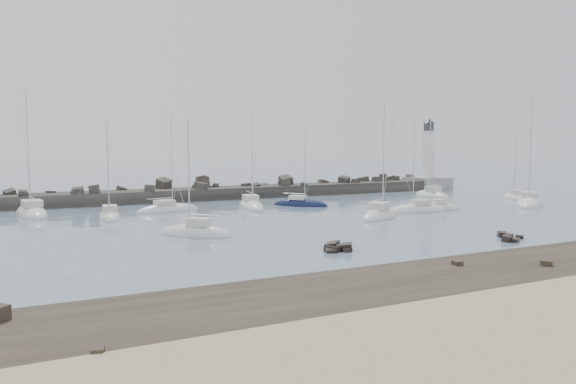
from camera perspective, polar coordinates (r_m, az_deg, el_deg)
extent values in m
plane|color=slate|center=(56.58, 3.21, -4.18)|extent=(400.00, 400.00, 0.00)
cube|color=black|center=(39.54, 19.67, -8.48)|extent=(140.00, 12.00, 0.70)
cube|color=black|center=(25.18, -18.75, -15.04)|extent=(0.66, 0.75, 0.30)
cube|color=black|center=(44.09, 24.72, -6.56)|extent=(1.00, 1.00, 0.37)
cube|color=black|center=(42.03, 16.82, -6.91)|extent=(0.70, 0.73, 0.30)
cube|color=black|center=(47.29, 4.68, -6.12)|extent=(1.86, 1.76, 1.18)
cube|color=black|center=(48.57, 4.95, -5.69)|extent=(1.56, 1.45, 1.04)
cube|color=black|center=(48.31, 4.58, -5.67)|extent=(1.72, 1.59, 1.31)
cube|color=black|center=(47.82, 5.77, -5.84)|extent=(1.92, 1.88, 1.19)
cube|color=black|center=(47.08, 5.94, -6.03)|extent=(0.83, 0.89, 0.63)
cube|color=black|center=(46.65, 4.32, -6.14)|extent=(1.04, 1.06, 0.76)
cube|color=black|center=(55.22, 21.34, -4.47)|extent=(0.95, 1.04, 0.82)
cube|color=black|center=(55.47, 21.90, -4.74)|extent=(1.18, 1.25, 0.90)
cube|color=black|center=(57.91, 20.94, -4.08)|extent=(1.09, 1.12, 0.74)
cube|color=black|center=(57.22, 21.54, -4.25)|extent=(0.80, 0.84, 0.62)
cube|color=black|center=(57.68, 22.46, -4.28)|extent=(0.99, 0.99, 0.45)
cube|color=#2B2826|center=(89.11, -13.50, -0.82)|extent=(115.00, 6.00, 3.20)
cube|color=#2B2826|center=(84.90, -20.56, -0.06)|extent=(1.94, 2.05, 1.83)
cube|color=#2B2826|center=(102.85, 5.71, 1.10)|extent=(2.35, 2.63, 2.20)
cube|color=#2B2826|center=(91.68, -12.47, 0.80)|extent=(2.62, 2.97, 2.27)
cube|color=#2B2826|center=(88.97, -8.86, 0.44)|extent=(2.20, 2.16, 2.06)
cube|color=#2B2826|center=(115.06, 12.26, 1.32)|extent=(2.11, 2.38, 2.04)
cube|color=#2B2826|center=(110.56, 9.85, 1.22)|extent=(1.55, 1.64, 1.38)
cube|color=#2B2826|center=(103.20, 6.88, 0.99)|extent=(2.09, 1.98, 1.41)
cube|color=#2B2826|center=(91.84, -8.98, 0.26)|extent=(2.58, 2.31, 1.52)
cube|color=#2B2826|center=(86.37, -13.88, 0.31)|extent=(1.77, 1.44, 1.29)
cube|color=#2B2826|center=(108.01, 7.60, 1.19)|extent=(2.20, 2.13, 1.64)
cube|color=#2B2826|center=(88.64, -22.94, -0.17)|extent=(1.61, 1.72, 0.99)
cube|color=#2B2826|center=(94.20, -3.24, 0.58)|extent=(1.43, 1.29, 1.41)
cube|color=#2B2826|center=(85.67, -25.16, -0.29)|extent=(1.40, 1.45, 1.05)
cube|color=#2B2826|center=(89.98, -16.56, 0.24)|extent=(1.69, 1.48, 1.35)
cube|color=#2B2826|center=(95.06, -4.28, 0.54)|extent=(1.76, 1.66, 1.35)
cube|color=#2B2826|center=(106.95, 7.80, 1.02)|extent=(1.88, 1.85, 0.94)
cube|color=#2B2826|center=(111.45, 10.90, 1.21)|extent=(2.11, 2.31, 1.84)
cube|color=#2B2826|center=(88.17, -26.42, -0.20)|extent=(1.90, 1.90, 1.82)
cube|color=#2B2826|center=(92.70, -8.19, 0.29)|extent=(2.32, 2.37, 1.32)
cube|color=#2B2826|center=(113.33, 14.13, 1.13)|extent=(1.24, 1.25, 1.16)
cube|color=#2B2826|center=(95.17, -0.41, 0.87)|extent=(1.76, 1.96, 1.56)
cube|color=#2B2826|center=(111.37, 10.35, 1.21)|extent=(2.58, 2.74, 1.94)
cube|color=#2B2826|center=(92.84, -7.36, 0.63)|extent=(1.29, 1.43, 1.04)
cube|color=#2B2826|center=(107.15, 8.96, 1.25)|extent=(1.51, 1.48, 1.34)
cube|color=#2B2826|center=(96.52, -2.37, 0.56)|extent=(1.51, 1.56, 1.38)
cube|color=#2B2826|center=(85.64, -20.73, -0.34)|extent=(1.91, 1.85, 1.26)
cube|color=#2B2826|center=(115.11, 14.00, 1.43)|extent=(1.33, 1.30, 0.94)
cube|color=#2B2826|center=(102.60, 3.59, 0.95)|extent=(2.23, 2.30, 1.47)
cube|color=#2B2826|center=(107.90, 9.66, 1.40)|extent=(2.14, 2.32, 1.85)
cube|color=#2B2826|center=(98.49, -0.21, 0.99)|extent=(2.47, 2.93, 2.82)
cube|color=#2B2826|center=(93.80, -8.63, 0.98)|extent=(2.47, 2.87, 2.49)
cube|color=#2B2826|center=(95.95, 1.60, 0.63)|extent=(1.67, 1.71, 1.37)
cube|color=#2B2826|center=(85.59, -19.06, 0.09)|extent=(1.77, 1.82, 2.07)
cube|color=#2B2826|center=(84.67, -25.33, -0.23)|extent=(1.19, 1.40, 1.43)
cube|color=gray|center=(114.70, 13.99, 0.74)|extent=(7.00, 7.00, 3.00)
cylinder|color=white|center=(114.42, 14.05, 3.74)|extent=(2.50, 2.50, 9.00)
cylinder|color=white|center=(114.42, 14.10, 5.96)|extent=(3.20, 3.20, 0.25)
cylinder|color=#33383D|center=(114.44, 14.11, 6.39)|extent=(2.00, 2.00, 1.60)
cone|color=#33383D|center=(114.49, 14.12, 7.04)|extent=(2.20, 2.20, 1.00)
ellipsoid|color=white|center=(77.11, -24.59, -2.13)|extent=(4.44, 11.09, 2.62)
cube|color=silver|center=(76.42, -24.57, -1.05)|extent=(2.48, 3.23, 0.80)
cylinder|color=silver|center=(77.45, -24.91, 4.12)|extent=(0.14, 0.14, 14.58)
cylinder|color=silver|center=(75.61, -24.51, -0.54)|extent=(0.56, 4.31, 0.11)
ellipsoid|color=white|center=(71.03, -17.65, -2.49)|extent=(3.26, 8.04, 2.05)
cube|color=silver|center=(70.50, -17.66, -1.56)|extent=(1.80, 2.35, 0.67)
cylinder|color=silver|center=(71.14, -17.81, 2.49)|extent=(0.11, 0.11, 10.56)
cylinder|color=silver|center=(69.89, -17.65, -1.10)|extent=(0.43, 3.12, 0.10)
ellipsoid|color=white|center=(75.83, -12.12, -1.90)|extent=(9.07, 4.11, 2.07)
cube|color=silver|center=(75.52, -12.44, -1.03)|extent=(2.71, 2.14, 0.61)
cylinder|color=silver|center=(75.62, -11.73, 3.24)|extent=(0.11, 0.11, 11.80)
cylinder|color=silver|center=(75.21, -12.87, -0.63)|extent=(3.46, 0.66, 0.09)
ellipsoid|color=white|center=(55.57, -9.39, -4.35)|extent=(7.07, 6.99, 2.19)
cube|color=silver|center=(55.21, -9.06, -3.03)|extent=(2.59, 2.58, 0.77)
cylinder|color=silver|center=(55.20, -10.05, 1.90)|extent=(0.13, 0.13, 10.25)
cylinder|color=silver|center=(54.88, -8.57, -2.31)|extent=(2.25, 2.20, 0.11)
ellipsoid|color=white|center=(78.00, -3.75, -1.61)|extent=(4.46, 9.66, 2.38)
cube|color=silver|center=(78.30, -3.84, -0.56)|extent=(2.30, 2.89, 0.76)
cylinder|color=silver|center=(76.78, -3.66, 3.74)|extent=(0.13, 0.13, 12.56)
cylinder|color=silver|center=(78.87, -3.95, -0.01)|extent=(0.76, 3.68, 0.11)
ellipsoid|color=white|center=(69.13, 9.37, -2.52)|extent=(9.65, 7.78, 2.48)
cube|color=silver|center=(68.51, 9.25, -1.36)|extent=(3.31, 3.10, 0.80)
cylinder|color=silver|center=(69.28, 9.68, 3.74)|extent=(0.14, 0.14, 12.96)
cylinder|color=silver|center=(67.80, 9.06, -0.79)|extent=(3.26, 2.21, 0.11)
ellipsoid|color=#0D1839|center=(80.87, 1.27, -1.37)|extent=(7.37, 7.81, 1.98)
cube|color=silver|center=(80.89, 1.00, -0.55)|extent=(2.76, 2.81, 0.60)
cylinder|color=silver|center=(80.19, 1.72, 3.15)|extent=(0.10, 0.10, 11.08)
cylinder|color=silver|center=(81.04, 0.62, -0.15)|extent=(2.25, 2.50, 0.09)
ellipsoid|color=white|center=(78.50, 14.84, -1.73)|extent=(6.91, 4.27, 1.83)
cube|color=silver|center=(78.50, 15.08, -0.93)|extent=(2.20, 1.90, 0.62)
cylinder|color=silver|center=(77.89, 14.56, 2.09)|extent=(0.11, 0.11, 8.92)
cylinder|color=silver|center=(78.62, 15.41, -0.51)|extent=(2.50, 1.02, 0.09)
ellipsoid|color=white|center=(96.75, 14.37, -0.47)|extent=(3.64, 8.96, 2.32)
cube|color=silver|center=(96.28, 14.54, 0.31)|extent=(2.01, 2.62, 0.77)
cylinder|color=silver|center=(96.93, 14.22, 3.61)|extent=(0.13, 0.13, 11.77)
cylinder|color=silver|center=(95.73, 14.76, 0.71)|extent=(0.49, 3.48, 0.11)
ellipsoid|color=white|center=(88.71, 23.27, -1.21)|extent=(10.60, 9.26, 2.58)
cube|color=silver|center=(89.11, 23.32, -0.23)|extent=(3.73, 3.57, 0.77)
cylinder|color=silver|center=(87.39, 23.44, 4.21)|extent=(0.13, 0.13, 14.59)
cylinder|color=silver|center=(89.81, 23.35, 0.27)|extent=(3.49, 2.73, 0.11)
ellipsoid|color=white|center=(97.18, 22.13, -0.66)|extent=(4.01, 7.02, 1.94)
cube|color=silver|center=(96.79, 22.26, 0.01)|extent=(1.86, 2.20, 0.69)
cylinder|color=silver|center=(97.29, 22.07, 2.51)|extent=(0.12, 0.12, 9.06)
cylinder|color=silver|center=(96.34, 22.42, 0.36)|extent=(0.90, 2.59, 0.10)
ellipsoid|color=white|center=(75.83, 13.02, -1.92)|extent=(8.71, 4.05, 2.07)
cube|color=silver|center=(75.91, 13.31, -1.01)|extent=(2.61, 2.08, 0.64)
cylinder|color=silver|center=(75.00, 12.67, 3.02)|extent=(0.11, 0.11, 11.31)
cylinder|color=silver|center=(76.14, 13.70, -0.55)|extent=(3.32, 0.69, 0.09)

